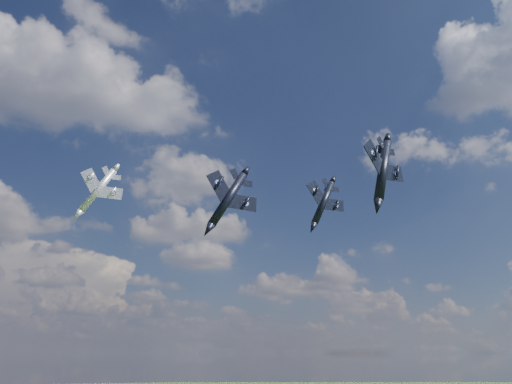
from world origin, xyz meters
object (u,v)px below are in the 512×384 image
object	(u,v)px
jet_lead_navy	(228,199)
jet_right_navy	(383,171)
jet_high_navy	(323,203)
jet_left_silver	(98,190)

from	to	relation	value
jet_lead_navy	jet_right_navy	xyz separation A→B (m)	(21.09, -11.38, 2.91)
jet_high_navy	jet_left_silver	xyz separation A→B (m)	(-47.85, -4.71, -2.97)
jet_right_navy	jet_high_navy	distance (m)	37.01
jet_right_navy	jet_left_silver	distance (m)	52.06
jet_right_navy	jet_left_silver	size ratio (longest dim) A/B	1.10
jet_lead_navy	jet_high_navy	bearing A→B (deg)	35.03
jet_left_silver	jet_high_navy	bearing A→B (deg)	12.30
jet_right_navy	jet_high_navy	bearing A→B (deg)	55.03
jet_lead_navy	jet_left_silver	bearing A→B (deg)	128.90
jet_lead_navy	jet_right_navy	size ratio (longest dim) A/B	0.96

